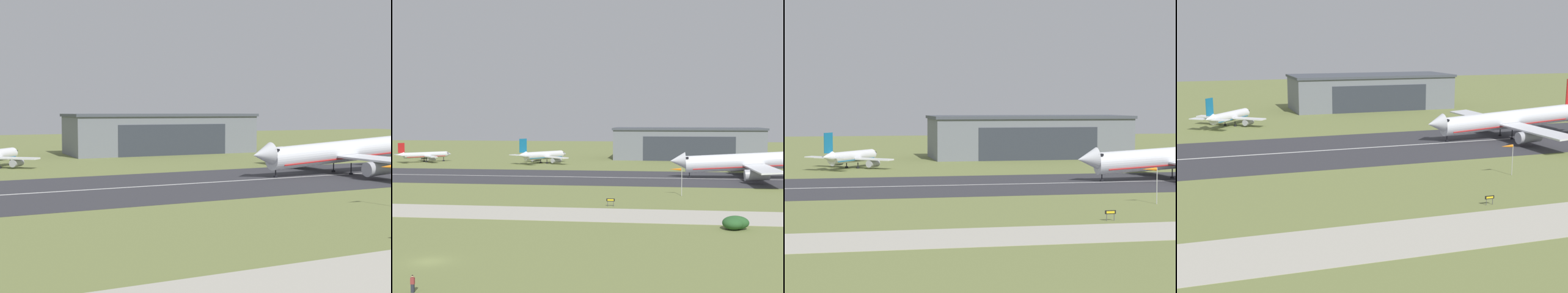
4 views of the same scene
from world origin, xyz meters
TOP-DOWN VIEW (x-y plane):
  - ground_plane at (0.00, 48.28)m, footprint 600.98×600.98m
  - runway_strip at (0.00, 96.55)m, footprint 360.98×40.27m
  - runway_centreline at (0.00, 96.55)m, footprint 324.88×0.70m
  - taxiway_road at (0.00, 34.58)m, footprint 270.74×13.84m
  - hangar_building at (39.57, 174.33)m, footprint 63.06×25.34m
  - airplane_landing at (55.37, 98.59)m, footprint 50.23×54.13m
  - windsock_pole at (31.43, 60.72)m, footprint 2.79×0.63m

SIDE VIEW (x-z plane):
  - ground_plane at x=0.00m, z-range 0.00..0.00m
  - taxiway_road at x=0.00m, z-range 0.00..0.05m
  - runway_strip at x=0.00m, z-range 0.00..0.06m
  - runway_centreline at x=0.00m, z-range 0.06..0.07m
  - airplane_landing at x=55.37m, z-range -3.01..12.82m
  - windsock_pole at x=31.43m, z-range 2.52..8.83m
  - hangar_building at x=39.57m, z-range 0.02..13.44m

